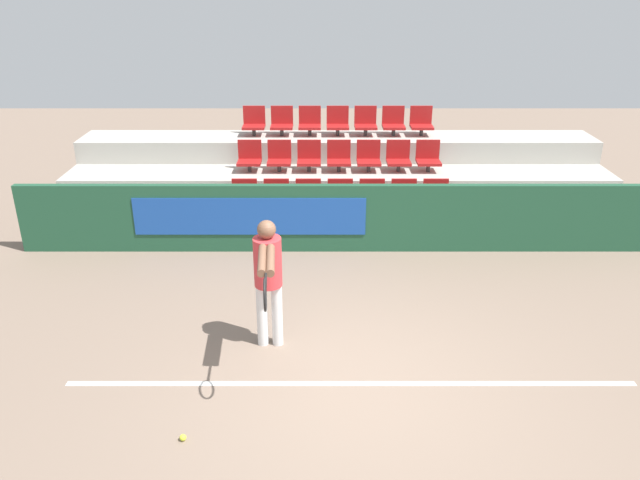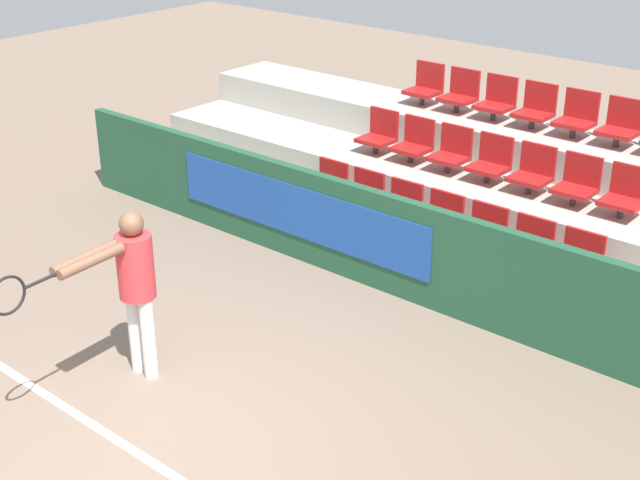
{
  "view_description": "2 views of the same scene",
  "coord_description": "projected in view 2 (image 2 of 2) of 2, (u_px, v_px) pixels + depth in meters",
  "views": [
    {
      "loc": [
        -0.34,
        -5.64,
        4.19
      ],
      "look_at": [
        -0.34,
        1.87,
        0.94
      ],
      "focal_mm": 35.0,
      "sensor_mm": 36.0,
      "label": 1
    },
    {
      "loc": [
        4.8,
        -3.45,
        4.57
      ],
      "look_at": [
        -0.06,
        2.31,
        1.11
      ],
      "focal_mm": 50.0,
      "sensor_mm": 36.0,
      "label": 2
    }
  ],
  "objects": [
    {
      "name": "bleacher_tier_front",
      "position": [
        433.0,
        260.0,
        9.95
      ],
      "size": [
        9.89,
        1.01,
        0.41
      ],
      "color": "#ADA89E",
      "rests_on": "ground"
    },
    {
      "name": "stadium_chair_0",
      "position": [
        329.0,
        186.0,
        10.79
      ],
      "size": [
        0.43,
        0.38,
        0.55
      ],
      "color": "#333333",
      "rests_on": "bleacher_tier_front"
    },
    {
      "name": "stadium_chair_12",
      "position": [
        578.0,
        182.0,
        9.74
      ],
      "size": [
        0.43,
        0.38,
        0.55
      ],
      "color": "#333333",
      "rests_on": "bleacher_tier_middle"
    },
    {
      "name": "bleacher_tier_middle",
      "position": [
        481.0,
        216.0,
        10.56
      ],
      "size": [
        9.89,
        1.01,
        0.83
      ],
      "color": "#ADA89E",
      "rests_on": "ground"
    },
    {
      "name": "stadium_chair_5",
      "position": [
        530.0,
        247.0,
        9.21
      ],
      "size": [
        0.43,
        0.38,
        0.55
      ],
      "color": "#333333",
      "rests_on": "bleacher_tier_front"
    },
    {
      "name": "ground_plane",
      "position": [
        140.0,
        460.0,
        7.12
      ],
      "size": [
        30.0,
        30.0,
        0.0
      ],
      "primitive_type": "plane",
      "color": "#7A6656"
    },
    {
      "name": "tennis_player",
      "position": [
        130.0,
        280.0,
        7.79
      ],
      "size": [
        0.33,
        1.6,
        1.62
      ],
      "rotation": [
        0.0,
        0.0,
        0.06
      ],
      "color": "silver",
      "rests_on": "ground"
    },
    {
      "name": "stadium_chair_9",
      "position": [
        452.0,
        151.0,
        10.69
      ],
      "size": [
        0.43,
        0.38,
        0.55
      ],
      "color": "#333333",
      "rests_on": "bleacher_tier_middle"
    },
    {
      "name": "stadium_chair_18",
      "position": [
        577.0,
        116.0,
        10.58
      ],
      "size": [
        0.43,
        0.38,
        0.55
      ],
      "color": "#333333",
      "rests_on": "bleacher_tier_back"
    },
    {
      "name": "bleacher_tier_back",
      "position": [
        524.0,
        177.0,
        11.18
      ],
      "size": [
        9.89,
        1.01,
        1.24
      ],
      "color": "#ADA89E",
      "rests_on": "ground"
    },
    {
      "name": "stadium_chair_14",
      "position": [
        426.0,
        86.0,
        11.85
      ],
      "size": [
        0.43,
        0.38,
        0.55
      ],
      "color": "#333333",
      "rests_on": "bleacher_tier_back"
    },
    {
      "name": "stadium_chair_16",
      "position": [
        497.0,
        100.0,
        11.21
      ],
      "size": [
        0.43,
        0.38,
        0.55
      ],
      "color": "#333333",
      "rests_on": "bleacher_tier_back"
    },
    {
      "name": "stadium_chair_10",
      "position": [
        491.0,
        161.0,
        10.37
      ],
      "size": [
        0.43,
        0.38,
        0.55
      ],
      "color": "#333333",
      "rests_on": "bleacher_tier_middle"
    },
    {
      "name": "stadium_chair_15",
      "position": [
        460.0,
        93.0,
        11.53
      ],
      "size": [
        0.43,
        0.38,
        0.55
      ],
      "color": "#333333",
      "rests_on": "bleacher_tier_back"
    },
    {
      "name": "stadium_chair_4",
      "position": [
        484.0,
        233.0,
        9.52
      ],
      "size": [
        0.43,
        0.38,
        0.55
      ],
      "color": "#333333",
      "rests_on": "bleacher_tier_front"
    },
    {
      "name": "court_baseline",
      "position": [
        143.0,
        457.0,
        7.14
      ],
      "size": [
        6.28,
        0.08,
        0.01
      ],
      "color": "white",
      "rests_on": "ground"
    },
    {
      "name": "stadium_chair_8",
      "position": [
        414.0,
        142.0,
        11.0
      ],
      "size": [
        0.43,
        0.38,
        0.55
      ],
      "color": "#333333",
      "rests_on": "bleacher_tier_middle"
    },
    {
      "name": "stadium_chair_17",
      "position": [
        536.0,
        108.0,
        10.9
      ],
      "size": [
        0.43,
        0.38,
        0.55
      ],
      "color": "#333333",
      "rests_on": "bleacher_tier_back"
    },
    {
      "name": "stadium_chair_7",
      "position": [
        379.0,
        133.0,
        11.32
      ],
      "size": [
        0.43,
        0.38,
        0.55
      ],
      "color": "#333333",
      "rests_on": "bleacher_tier_middle"
    },
    {
      "name": "barrier_wall",
      "position": [
        401.0,
        248.0,
        9.42
      ],
      "size": [
        10.29,
        0.14,
        1.12
      ],
      "color": "#1E4C33",
      "rests_on": "ground"
    },
    {
      "name": "stadium_chair_2",
      "position": [
        401.0,
        208.0,
        10.16
      ],
      "size": [
        0.43,
        0.38,
        0.55
      ],
      "color": "#333333",
      "rests_on": "bleacher_tier_front"
    },
    {
      "name": "stadium_chair_6",
      "position": [
        578.0,
        261.0,
        8.89
      ],
      "size": [
        0.43,
        0.38,
        0.55
      ],
      "color": "#333333",
      "rests_on": "bleacher_tier_front"
    },
    {
      "name": "stadium_chair_3",
      "position": [
        441.0,
        220.0,
        9.84
      ],
      "size": [
        0.43,
        0.38,
        0.55
      ],
      "color": "#333333",
      "rests_on": "bleacher_tier_front"
    },
    {
      "name": "stadium_chair_1",
      "position": [
        364.0,
        196.0,
        10.48
      ],
      "size": [
        0.43,
        0.38,
        0.55
      ],
      "color": "#333333",
      "rests_on": "bleacher_tier_front"
    },
    {
      "name": "stadium_chair_11",
      "position": [
        533.0,
        171.0,
        10.05
      ],
      "size": [
        0.43,
        0.38,
        0.55
      ],
      "color": "#333333",
      "rests_on": "bleacher_tier_middle"
    },
    {
      "name": "stadium_chair_19",
      "position": [
        621.0,
        125.0,
        10.26
      ],
      "size": [
        0.43,
        0.38,
        0.55
      ],
      "color": "#333333",
      "rests_on": "bleacher_tier_back"
    },
    {
      "name": "stadium_chair_13",
      "position": [
        625.0,
        194.0,
        9.42
      ],
      "size": [
        0.43,
        0.38,
        0.55
      ],
      "color": "#333333",
      "rests_on": "bleacher_tier_middle"
    }
  ]
}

